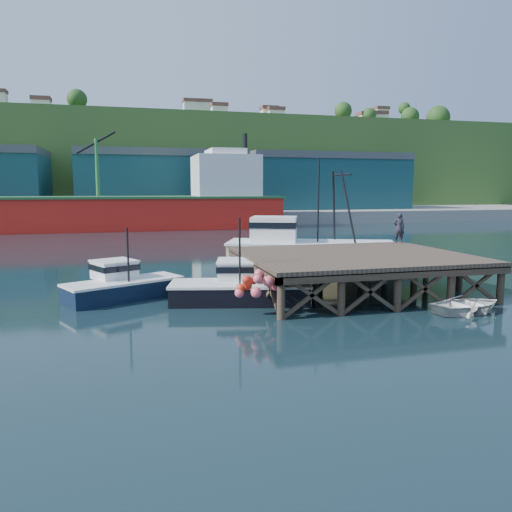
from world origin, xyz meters
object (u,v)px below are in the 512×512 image
object	(u,v)px
dockworker	(399,228)
trawler	(307,247)
dinghy	(468,305)
boat_black	(240,286)
boat_navy	(121,284)

from	to	relation	value
dockworker	trawler	bearing A→B (deg)	-8.67
dinghy	boat_black	bearing A→B (deg)	55.38
trawler	dockworker	xyz separation A→B (m)	(5.21, -3.29, 1.51)
trawler	dinghy	distance (m)	13.83
trawler	dockworker	world-z (taller)	trawler
boat_navy	dinghy	world-z (taller)	boat_navy
boat_navy	trawler	distance (m)	14.07
boat_navy	trawler	world-z (taller)	trawler
dinghy	dockworker	xyz separation A→B (m)	(2.40, 10.20, 2.74)
boat_black	dockworker	bearing A→B (deg)	36.90
dockworker	boat_black	bearing A→B (deg)	46.84
trawler	dockworker	distance (m)	6.34
boat_navy	dockworker	xyz separation A→B (m)	(17.85, 2.83, 2.36)
trawler	dinghy	bearing A→B (deg)	-56.48
boat_black	trawler	size ratio (longest dim) A/B	0.60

